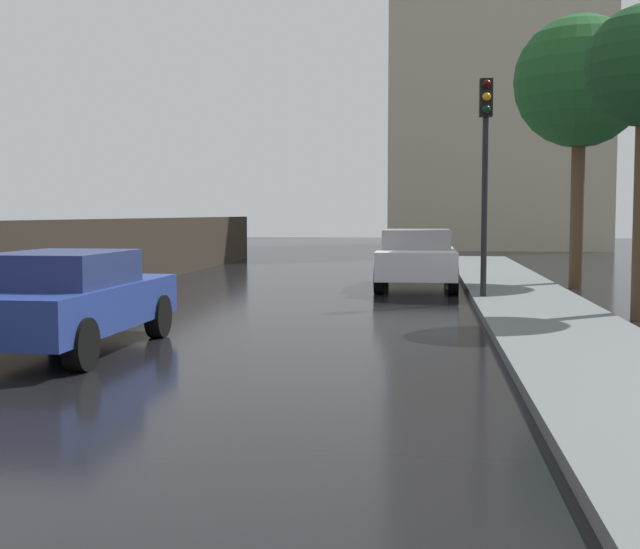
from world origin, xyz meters
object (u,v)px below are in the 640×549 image
car_white_near_kerb (416,257)px  traffic_light (485,147)px  car_blue_mid_road (69,299)px  street_tree_far (580,83)px

car_white_near_kerb → traffic_light: size_ratio=1.04×
car_blue_mid_road → traffic_light: traffic_light is taller
car_white_near_kerb → street_tree_far: size_ratio=0.69×
traffic_light → car_blue_mid_road: bearing=-131.0°
car_blue_mid_road → street_tree_far: street_tree_far is taller
traffic_light → street_tree_far: 4.84m
car_blue_mid_road → street_tree_far: 14.07m
car_blue_mid_road → traffic_light: (5.87, 6.74, 2.48)m
traffic_light → street_tree_far: bearing=56.3°
street_tree_far → traffic_light: bearing=-123.7°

